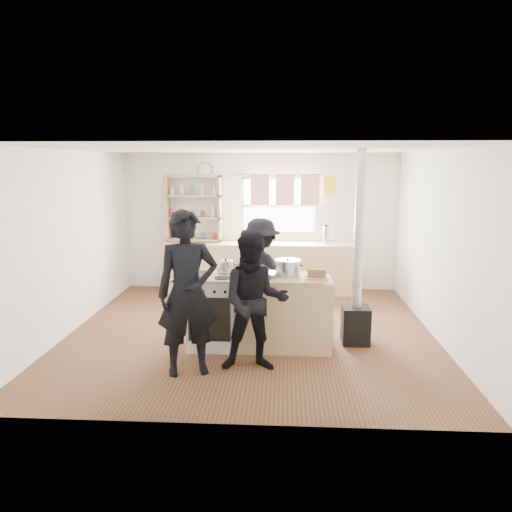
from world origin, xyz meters
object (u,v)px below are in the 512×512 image
Objects in this scene: skillet_greens at (195,277)px; stockpot_counter at (288,268)px; roast_tray at (264,274)px; stockpot_stove at (226,266)px; thermos at (326,235)px; flue_heater at (357,295)px; cooking_island at (259,312)px; person_near_left at (188,293)px; person_near_right at (255,302)px; bread_board at (316,275)px; person_far at (260,273)px.

skillet_greens is 1.15m from stockpot_counter.
roast_tray is 0.55m from stockpot_stove.
thermos is 0.73× the size of skillet_greens.
flue_heater is (1.19, 0.26, -0.31)m from roast_tray.
skillet_greens is 2.09m from flue_heater.
flue_heater reaches higher than stockpot_counter.
cooking_island is 8.71× the size of stockpot_stove.
roast_tray is at bearing 10.52° from skillet_greens.
stockpot_counter is 0.17× the size of person_near_left.
skillet_greens is 0.92m from person_near_right.
stockpot_counter is 0.85m from person_near_right.
roast_tray is 0.26× the size of person_near_right.
bread_board is at bearing -13.19° from stockpot_stove.
roast_tray is at bearing 176.24° from bread_board.
roast_tray is 0.68m from person_near_right.
bread_board is (-0.34, -2.87, -0.08)m from thermos.
stockpot_counter is 0.13× the size of flue_heater.
cooking_island is at bearing -110.60° from thermos.
roast_tray is (0.05, -0.06, 0.50)m from cooking_island.
person_far is (-0.03, 0.82, 0.32)m from cooking_island.
bread_board is 0.18× the size of person_near_right.
stockpot_stove is 1.06m from person_near_left.
skillet_greens is (-0.77, -0.21, 0.49)m from cooking_island.
stockpot_stove is (-0.44, 0.17, 0.55)m from cooking_island.
skillet_greens is (-1.82, -2.98, -0.10)m from thermos.
stockpot_stove is 0.14× the size of person_near_right.
cooking_island is at bearing 83.58° from person_near_right.
thermos is 2.24m from person_far.
person_far is (-0.01, 1.53, -0.01)m from person_near_right.
roast_tray is 1.45× the size of bread_board.
person_near_right is at bearing -96.12° from roast_tray.
person_near_left reaches higher than thermos.
flue_heater is 2.27m from person_near_left.
skillet_greens is 0.24× the size of person_near_left.
cooking_island is 0.94m from skillet_greens.
cooking_island is 1.21m from person_near_left.
person_far is at bearing 54.18° from skillet_greens.
cooking_island is 1.28m from flue_heater.
skillet_greens is 1.55× the size of bread_board.
cooking_island is 0.78m from person_near_right.
roast_tray is 0.16× the size of flue_heater.
thermos reaches higher than roast_tray.
flue_heater is (1.25, 0.21, 0.19)m from cooking_island.
roast_tray is at bearing -109.24° from thermos.
person_far is (-1.27, 0.62, 0.13)m from flue_heater.
skillet_greens is 0.63m from person_near_left.
cooking_island is 6.30× the size of stockpot_counter.
person_near_right is (-0.72, -0.61, -0.19)m from bread_board.
thermos is 2.89m from bread_board.
skillet_greens is 0.28× the size of person_near_right.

